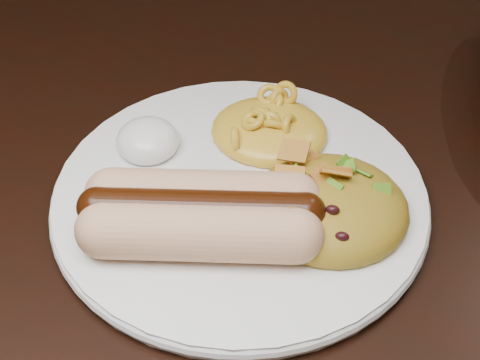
# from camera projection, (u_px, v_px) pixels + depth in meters

# --- Properties ---
(table) EXTENTS (1.60, 0.90, 0.75)m
(table) POSITION_uv_depth(u_px,v_px,m) (161.00, 189.00, 0.66)
(table) COLOR black
(table) RESTS_ON floor
(plate) EXTENTS (0.32, 0.32, 0.01)m
(plate) POSITION_uv_depth(u_px,v_px,m) (240.00, 197.00, 0.51)
(plate) COLOR white
(plate) RESTS_ON table
(hotdog) EXTENTS (0.13, 0.09, 0.04)m
(hotdog) POSITION_uv_depth(u_px,v_px,m) (201.00, 214.00, 0.46)
(hotdog) COLOR #EABE8A
(hotdog) RESTS_ON plate
(mac_and_cheese) EXTENTS (0.09, 0.08, 0.03)m
(mac_and_cheese) POSITION_uv_depth(u_px,v_px,m) (270.00, 118.00, 0.54)
(mac_and_cheese) COLOR gold
(mac_and_cheese) RESTS_ON plate
(sour_cream) EXTENTS (0.06, 0.06, 0.03)m
(sour_cream) POSITION_uv_depth(u_px,v_px,m) (147.00, 134.00, 0.53)
(sour_cream) COLOR white
(sour_cream) RESTS_ON plate
(taco_salad) EXTENTS (0.11, 0.10, 0.05)m
(taco_salad) POSITION_uv_depth(u_px,v_px,m) (331.00, 196.00, 0.48)
(taco_salad) COLOR #C64E1B
(taco_salad) RESTS_ON plate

